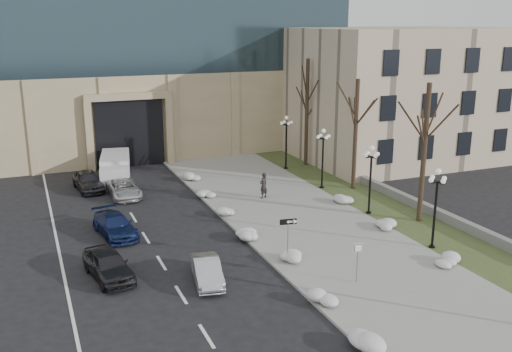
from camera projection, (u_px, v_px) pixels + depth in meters
The scene contains 32 objects.
ground at pixel (367, 328), 24.26m from camera, with size 160.00×160.00×0.00m, color black.
sidewalk at pixel (295, 216), 38.01m from camera, with size 9.00×40.00×0.12m, color gray.
curb at pixel (231, 225), 36.35m from camera, with size 0.30×40.00×0.14m, color gray.
grass_strip at pixel (377, 204), 40.42m from camera, with size 4.00×40.00×0.10m, color #344623.
stone_wall at pixel (384, 190), 42.86m from camera, with size 0.50×30.00×0.70m, color slate.
classical_building at pixel (402, 91), 55.73m from camera, with size 22.00×18.12×12.00m.
car_a at pixel (108, 264), 28.83m from camera, with size 1.73×4.29×1.46m, color black.
car_b at pixel (207, 271), 28.37m from camera, with size 1.29×3.71×1.22m, color #A6A7AE.
car_c at pixel (115, 225), 34.56m from camera, with size 1.83×4.51×1.31m, color navy.
car_d at pixel (124, 189), 42.18m from camera, with size 2.05×4.45×1.24m, color silver.
car_e at pixel (88, 181), 43.83m from camera, with size 1.79×4.44×1.51m, color #28282D.
pedestrian at pixel (264, 185), 41.40m from camera, with size 0.70×0.46×1.91m, color black.
box_truck at pixel (115, 168), 46.58m from camera, with size 3.32×6.63×2.01m.
one_way_sign at pixel (291, 227), 30.09m from camera, with size 0.96×0.34×2.57m.
keep_sign at pixel (358, 255), 27.85m from camera, with size 0.47×0.09×2.18m.
snow_clump_a at pixel (375, 346), 22.38m from camera, with size 1.10×1.60×0.36m, color silver.
snow_clump_b at pixel (322, 300), 26.12m from camera, with size 1.10×1.60×0.36m, color silver.
snow_clump_c at pixel (287, 259), 30.53m from camera, with size 1.10×1.60×0.36m, color silver.
snow_clump_d at pixel (251, 235), 33.99m from camera, with size 1.10×1.60×0.36m, color silver.
snow_clump_e at pixel (226, 211), 38.21m from camera, with size 1.10×1.60×0.36m, color silver.
snow_clump_f at pixel (206, 195), 41.68m from camera, with size 1.10×1.60×0.36m, color silver.
snow_clump_g at pixel (192, 179), 46.09m from camera, with size 1.10×1.60×0.36m, color silver.
snow_clump_h at pixel (451, 263), 29.98m from camera, with size 1.10×1.60×0.36m, color silver.
snow_clump_i at pixel (387, 228), 35.18m from camera, with size 1.10×1.60×0.36m, color silver.
snow_clump_j at pixel (342, 201), 40.31m from camera, with size 1.10×1.60×0.36m, color silver.
lamppost_a at pixel (436, 198), 31.86m from camera, with size 1.18×1.18×4.76m.
lamppost_b at pixel (371, 170), 37.65m from camera, with size 1.18×1.18×4.76m.
lamppost_c at pixel (323, 150), 43.45m from camera, with size 1.18×1.18×4.76m.
lamppost_d at pixel (286, 135), 49.24m from camera, with size 1.18×1.18×4.76m.
tree_near at pixel (426, 134), 35.51m from camera, with size 3.20×3.20×9.00m.
tree_mid at pixel (356, 119), 42.72m from camera, with size 3.20×3.20×8.50m.
tree_far at pixel (307, 98), 49.68m from camera, with size 3.20×3.20×9.50m.
Camera 1 is at (-12.66, -18.23, 12.67)m, focal length 40.00 mm.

